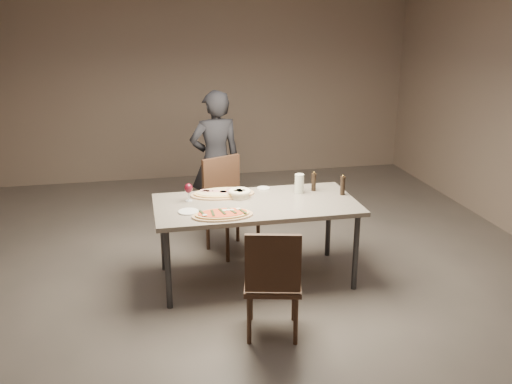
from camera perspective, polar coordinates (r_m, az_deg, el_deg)
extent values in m
plane|color=#615953|center=(5.37, 0.00, -8.66)|extent=(7.00, 7.00, 0.00)
plane|color=gray|center=(8.31, -5.10, 11.00)|extent=(6.00, 0.00, 6.00)
plane|color=gray|center=(1.85, 24.17, -16.97)|extent=(6.00, 0.00, 6.00)
cube|color=gray|center=(5.08, 0.00, -1.29)|extent=(1.80, 0.90, 0.04)
cylinder|color=#333335|center=(4.79, -8.79, -7.63)|extent=(0.05, 0.05, 0.71)
cylinder|color=#333335|center=(5.12, 9.94, -5.95)|extent=(0.05, 0.05, 0.71)
cylinder|color=#333335|center=(5.46, -9.28, -4.31)|extent=(0.05, 0.05, 0.71)
cylinder|color=#333335|center=(5.75, 7.25, -3.04)|extent=(0.05, 0.05, 0.71)
ellipsoid|color=white|center=(4.82, -1.78, -1.65)|extent=(0.04, 0.04, 0.01)
ellipsoid|color=white|center=(4.79, -3.22, -1.79)|extent=(0.04, 0.04, 0.01)
ellipsoid|color=white|center=(4.79, -2.46, -1.75)|extent=(0.04, 0.04, 0.01)
ellipsoid|color=white|center=(4.80, -2.79, -1.74)|extent=(0.04, 0.04, 0.01)
ellipsoid|color=white|center=(4.69, -5.15, -2.27)|extent=(0.04, 0.04, 0.01)
cube|color=#223115|center=(4.73, -5.36, -2.13)|extent=(0.05, 0.15, 0.01)
cube|color=#223115|center=(4.73, -4.35, -2.10)|extent=(0.02, 0.15, 0.01)
cube|color=#223115|center=(4.76, -3.40, -1.95)|extent=(0.05, 0.15, 0.01)
cube|color=#223115|center=(4.77, -2.42, -1.87)|extent=(0.06, 0.15, 0.01)
cube|color=#223115|center=(4.77, -1.40, -1.89)|extent=(0.06, 0.15, 0.01)
cylinder|color=#D78B84|center=(5.27, -3.29, 0.04)|extent=(0.07, 0.07, 0.00)
cylinder|color=#D78B84|center=(5.29, -4.05, 0.11)|extent=(0.07, 0.07, 0.00)
cylinder|color=#D78B84|center=(5.27, -3.31, 0.03)|extent=(0.07, 0.07, 0.00)
cylinder|color=#D78B84|center=(5.27, -2.84, 0.04)|extent=(0.07, 0.07, 0.00)
cylinder|color=#D78B84|center=(5.30, -5.02, 0.09)|extent=(0.07, 0.07, 0.00)
cylinder|color=#D78B84|center=(5.30, -4.68, 0.11)|extent=(0.07, 0.07, 0.00)
cylinder|color=#D78B84|center=(5.32, -5.26, 0.16)|extent=(0.07, 0.07, 0.00)
cylinder|color=#D78B84|center=(5.34, -2.61, 0.28)|extent=(0.07, 0.07, 0.00)
cylinder|color=beige|center=(5.20, -1.66, -0.19)|extent=(0.18, 0.18, 0.07)
torus|color=beige|center=(5.20, -1.66, 0.07)|extent=(0.21, 0.21, 0.03)
cube|color=olive|center=(5.20, -1.39, -0.02)|extent=(0.06, 0.05, 0.04)
cube|color=olive|center=(5.22, -1.71, 0.05)|extent=(0.05, 0.06, 0.04)
cube|color=olive|center=(5.19, -1.92, -0.05)|extent=(0.06, 0.05, 0.04)
cube|color=olive|center=(5.18, -1.61, -0.12)|extent=(0.05, 0.06, 0.04)
cylinder|color=white|center=(5.45, 0.75, 0.36)|extent=(0.12, 0.12, 0.01)
cylinder|color=#9AA63D|center=(5.45, 0.75, 0.40)|extent=(0.08, 0.08, 0.00)
cylinder|color=black|center=(5.32, 8.66, 0.53)|extent=(0.04, 0.04, 0.16)
cylinder|color=black|center=(5.30, 8.70, 1.43)|extent=(0.05, 0.05, 0.02)
sphere|color=gold|center=(5.29, 8.71, 1.62)|extent=(0.02, 0.02, 0.02)
cylinder|color=black|center=(5.41, 5.79, 0.90)|extent=(0.04, 0.04, 0.15)
cylinder|color=black|center=(5.38, 5.82, 1.77)|extent=(0.05, 0.05, 0.02)
sphere|color=gold|center=(5.38, 5.82, 1.95)|extent=(0.02, 0.02, 0.02)
cylinder|color=silver|center=(5.33, 4.35, 0.85)|extent=(0.09, 0.09, 0.18)
cylinder|color=silver|center=(5.15, -6.72, -0.87)|extent=(0.06, 0.06, 0.01)
cylinder|color=silver|center=(5.14, -6.74, -0.43)|extent=(0.01, 0.01, 0.08)
ellipsoid|color=#4C0A16|center=(5.11, -6.77, 0.38)|extent=(0.07, 0.07, 0.09)
cylinder|color=white|center=(4.87, -6.78, -1.96)|extent=(0.17, 0.17, 0.01)
cube|color=#3B2519|center=(4.38, 1.67, -9.13)|extent=(0.51, 0.51, 0.04)
cylinder|color=#3B2519|center=(4.33, -0.69, -12.70)|extent=(0.03, 0.03, 0.39)
cylinder|color=#3B2519|center=(4.34, 3.99, -12.73)|extent=(0.03, 0.03, 0.39)
cylinder|color=#3B2519|center=(4.63, -0.53, -10.51)|extent=(0.03, 0.03, 0.39)
cylinder|color=#3B2519|center=(4.64, 3.81, -10.54)|extent=(0.03, 0.03, 0.39)
cube|color=#3B2519|center=(4.09, 1.71, -7.13)|extent=(0.40, 0.13, 0.44)
cube|color=#3B2519|center=(5.78, -2.36, -1.86)|extent=(0.60, 0.60, 0.04)
cylinder|color=#3B2519|center=(6.10, -1.84, -3.08)|extent=(0.04, 0.04, 0.42)
cylinder|color=#3B2519|center=(5.92, -4.83, -3.83)|extent=(0.04, 0.04, 0.42)
cylinder|color=#3B2519|center=(5.82, 0.21, -4.16)|extent=(0.04, 0.04, 0.42)
cylinder|color=#3B2519|center=(5.63, -2.86, -4.99)|extent=(0.04, 0.04, 0.42)
cube|color=#3B2519|center=(5.86, -3.51, 1.26)|extent=(0.41, 0.21, 0.48)
imported|color=black|center=(6.34, -4.07, 3.14)|extent=(0.62, 0.45, 1.57)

